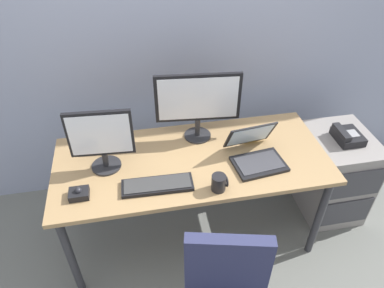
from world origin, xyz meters
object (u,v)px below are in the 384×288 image
at_px(desk_phone, 347,136).
at_px(coffee_mug, 219,183).
at_px(laptop, 256,153).
at_px(keyboard, 157,185).
at_px(banana, 255,138).
at_px(file_cabinet, 333,174).
at_px(monitor_main, 198,102).
at_px(trackball_mouse, 79,193).
at_px(monitor_side, 101,138).

bearing_deg(desk_phone, coffee_mug, -161.19).
xyz_separation_m(laptop, coffee_mug, (-0.29, -0.21, -0.00)).
height_order(keyboard, banana, banana).
distance_m(file_cabinet, banana, 0.78).
relative_size(monitor_main, trackball_mouse, 4.94).
relative_size(desk_phone, laptop, 0.56).
height_order(laptop, banana, laptop).
bearing_deg(desk_phone, monitor_main, 170.80).
distance_m(monitor_side, coffee_mug, 0.72).
bearing_deg(laptop, file_cabinet, 11.73).
relative_size(monitor_side, keyboard, 0.97).
distance_m(monitor_side, trackball_mouse, 0.33).
bearing_deg(laptop, monitor_side, 173.42).
relative_size(desk_phone, monitor_main, 0.37).
distance_m(desk_phone, trackball_mouse, 1.80).
relative_size(monitor_main, coffee_mug, 5.42).
height_order(monitor_side, trackball_mouse, monitor_side).
bearing_deg(keyboard, banana, 24.02).
height_order(file_cabinet, trackball_mouse, trackball_mouse).
relative_size(file_cabinet, coffee_mug, 6.87).
bearing_deg(coffee_mug, desk_phone, 18.81).
distance_m(desk_phone, keyboard, 1.36).
bearing_deg(monitor_main, keyboard, -127.29).
relative_size(keyboard, banana, 2.18).
height_order(monitor_side, laptop, monitor_side).
bearing_deg(banana, monitor_side, -175.34).
relative_size(coffee_mug, banana, 0.53).
distance_m(file_cabinet, monitor_main, 1.24).
xyz_separation_m(keyboard, laptop, (0.63, 0.12, 0.04)).
bearing_deg(keyboard, monitor_main, 52.71).
bearing_deg(desk_phone, monitor_side, -179.02).
bearing_deg(banana, trackball_mouse, -165.07).
height_order(desk_phone, banana, banana).
height_order(file_cabinet, banana, banana).
bearing_deg(monitor_main, desk_phone, -9.20).
relative_size(file_cabinet, trackball_mouse, 6.27).
distance_m(file_cabinet, keyboard, 1.44).
relative_size(monitor_main, laptop, 1.52).
xyz_separation_m(desk_phone, laptop, (-0.71, -0.13, 0.07)).
xyz_separation_m(desk_phone, monitor_side, (-1.63, -0.03, 0.24)).
bearing_deg(banana, desk_phone, -4.57).
distance_m(monitor_main, coffee_mug, 0.55).
height_order(trackball_mouse, coffee_mug, coffee_mug).
bearing_deg(monitor_main, monitor_side, -162.41).
height_order(monitor_main, keyboard, monitor_main).
bearing_deg(monitor_side, monitor_main, 17.59).
bearing_deg(keyboard, laptop, 11.06).
bearing_deg(monitor_side, desk_phone, 0.98).
bearing_deg(desk_phone, laptop, -169.41).
xyz_separation_m(monitor_side, laptop, (0.91, -0.11, -0.17)).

